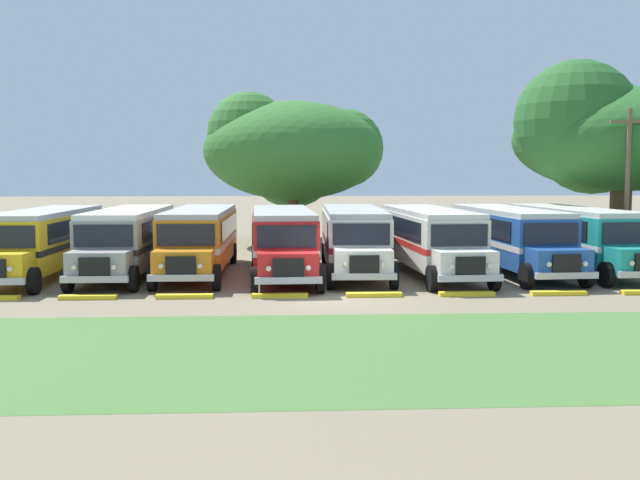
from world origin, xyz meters
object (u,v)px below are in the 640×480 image
object	(u,v)px
parked_bus_slot_0	(45,239)
broad_shade_tree	(294,151)
parked_bus_slot_1	(129,238)
utility_pole	(627,184)
parked_bus_slot_3	(282,239)
parked_bus_slot_4	(354,237)
parked_bus_slot_6	(509,236)
parked_bus_slot_7	(575,235)
parked_bus_slot_2	(200,237)
secondary_tree	(617,134)
parked_bus_slot_5	(430,237)

from	to	relation	value
parked_bus_slot_0	broad_shade_tree	world-z (taller)	broad_shade_tree
broad_shade_tree	parked_bus_slot_1	bearing A→B (deg)	-118.37
utility_pole	parked_bus_slot_3	bearing A→B (deg)	-176.69
parked_bus_slot_1	parked_bus_slot_4	xyz separation A→B (m)	(9.85, 0.18, 0.00)
parked_bus_slot_6	parked_bus_slot_7	distance (m)	3.10
parked_bus_slot_3	utility_pole	distance (m)	15.76
parked_bus_slot_0	parked_bus_slot_2	bearing A→B (deg)	95.56
parked_bus_slot_0	secondary_tree	size ratio (longest dim) A/B	0.85
parked_bus_slot_0	parked_bus_slot_3	size ratio (longest dim) A/B	1.00
parked_bus_slot_1	parked_bus_slot_7	world-z (taller)	same
parked_bus_slot_7	parked_bus_slot_6	bearing A→B (deg)	-91.34
parked_bus_slot_0	secondary_tree	world-z (taller)	secondary_tree
parked_bus_slot_2	parked_bus_slot_4	size ratio (longest dim) A/B	1.00
parked_bus_slot_4	parked_bus_slot_6	world-z (taller)	same
parked_bus_slot_7	utility_pole	distance (m)	3.28
parked_bus_slot_0	parked_bus_slot_7	distance (m)	23.39
parked_bus_slot_3	utility_pole	xyz separation A→B (m)	(15.56, 0.90, 2.31)
parked_bus_slot_6	secondary_tree	world-z (taller)	secondary_tree
parked_bus_slot_6	utility_pole	bearing A→B (deg)	88.69
parked_bus_slot_6	secondary_tree	xyz separation A→B (m)	(7.70, 6.38, 4.87)
parked_bus_slot_3	utility_pole	size ratio (longest dim) A/B	1.50
broad_shade_tree	parked_bus_slot_7	bearing A→B (deg)	-47.29
parked_bus_slot_3	parked_bus_slot_4	xyz separation A→B (m)	(3.16, 0.83, 0.00)
parked_bus_slot_3	utility_pole	world-z (taller)	utility_pole
parked_bus_slot_1	parked_bus_slot_2	bearing A→B (deg)	94.00
parked_bus_slot_4	parked_bus_slot_6	xyz separation A→B (m)	(6.97, -0.15, 0.00)
parked_bus_slot_1	utility_pole	distance (m)	22.37
parked_bus_slot_3	parked_bus_slot_7	world-z (taller)	same
utility_pole	broad_shade_tree	bearing A→B (deg)	137.68
parked_bus_slot_7	secondary_tree	world-z (taller)	secondary_tree
parked_bus_slot_5	broad_shade_tree	size ratio (longest dim) A/B	0.89
parked_bus_slot_3	parked_bus_slot_7	size ratio (longest dim) A/B	0.99
parked_bus_slot_3	parked_bus_slot_4	size ratio (longest dim) A/B	1.00
parked_bus_slot_1	parked_bus_slot_5	bearing A→B (deg)	88.49
parked_bus_slot_6	secondary_tree	bearing A→B (deg)	125.95
parked_bus_slot_4	broad_shade_tree	bearing A→B (deg)	-168.18
parked_bus_slot_3	broad_shade_tree	size ratio (longest dim) A/B	0.89
parked_bus_slot_2	parked_bus_slot_3	bearing A→B (deg)	77.58
parked_bus_slot_3	parked_bus_slot_7	distance (m)	13.25
parked_bus_slot_7	utility_pole	xyz separation A→B (m)	(2.33, 0.03, 2.31)
secondary_tree	parked_bus_slot_3	bearing A→B (deg)	-158.42
parked_bus_slot_3	parked_bus_slot_6	distance (m)	10.16
parked_bus_slot_1	secondary_tree	distance (m)	25.81
parked_bus_slot_6	broad_shade_tree	bearing A→B (deg)	-149.32
secondary_tree	parked_bus_slot_1	bearing A→B (deg)	-165.36
parked_bus_slot_0	parked_bus_slot_6	distance (m)	20.30
parked_bus_slot_5	secondary_tree	size ratio (longest dim) A/B	0.85
parked_bus_slot_3	broad_shade_tree	bearing A→B (deg)	175.08
parked_bus_slot_3	secondary_tree	xyz separation A→B (m)	(17.83, 7.05, 4.87)
parked_bus_slot_0	parked_bus_slot_5	bearing A→B (deg)	90.54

